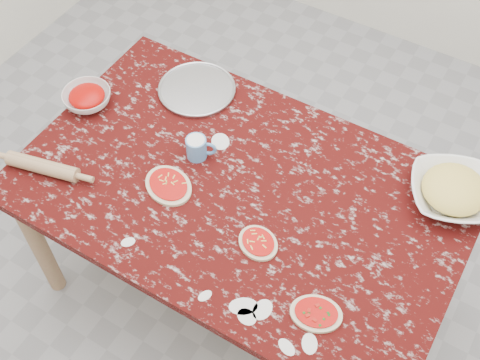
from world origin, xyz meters
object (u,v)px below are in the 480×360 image
object	(u,v)px
pizza_tray	(197,90)
rolling_pin	(43,166)
worktable	(240,202)
flour_mug	(197,148)
sauce_bowl	(87,98)
cheese_bowl	(453,193)

from	to	relation	value
pizza_tray	rolling_pin	xyz separation A→B (m)	(-0.25, -0.64, 0.02)
worktable	rolling_pin	xyz separation A→B (m)	(-0.66, -0.30, 0.11)
worktable	flour_mug	bearing A→B (deg)	166.72
flour_mug	rolling_pin	xyz separation A→B (m)	(-0.44, -0.35, -0.02)
pizza_tray	flour_mug	distance (m)	0.35
pizza_tray	sauce_bowl	size ratio (longest dim) A/B	1.61
sauce_bowl	cheese_bowl	world-z (taller)	cheese_bowl
rolling_pin	pizza_tray	bearing A→B (deg)	68.37
worktable	sauce_bowl	size ratio (longest dim) A/B	8.32
cheese_bowl	worktable	bearing A→B (deg)	-152.74
worktable	rolling_pin	size ratio (longest dim) A/B	5.76
cheese_bowl	flour_mug	bearing A→B (deg)	-161.62
pizza_tray	sauce_bowl	distance (m)	0.44
worktable	sauce_bowl	distance (m)	0.75
pizza_tray	cheese_bowl	xyz separation A→B (m)	(1.07, 0.01, 0.03)
sauce_bowl	flour_mug	size ratio (longest dim) A/B	1.74
cheese_bowl	rolling_pin	size ratio (longest dim) A/B	1.08
sauce_bowl	flour_mug	distance (m)	0.53
worktable	pizza_tray	size ratio (longest dim) A/B	5.18
worktable	flour_mug	world-z (taller)	flour_mug
rolling_pin	sauce_bowl	bearing A→B (deg)	102.99
worktable	rolling_pin	world-z (taller)	rolling_pin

